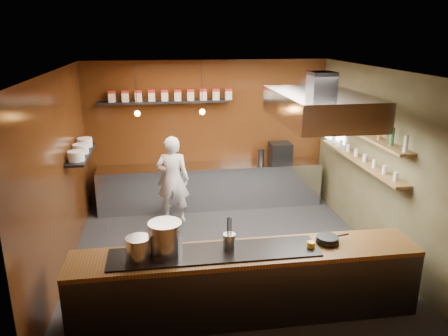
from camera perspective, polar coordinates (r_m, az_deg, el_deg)
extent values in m
plane|color=black|center=(7.38, 0.35, -11.27)|extent=(5.00, 5.00, 0.00)
plane|color=#3C1A0A|center=(9.18, -2.06, 4.56)|extent=(5.00, 0.00, 5.00)
plane|color=#3C1A0A|center=(6.87, -20.69, -1.02)|extent=(0.00, 5.00, 5.00)
plane|color=#433D26|center=(7.57, 19.41, 0.76)|extent=(0.00, 5.00, 5.00)
plane|color=silver|center=(6.49, 0.40, 12.63)|extent=(5.00, 5.00, 0.00)
plane|color=white|center=(8.95, 14.40, 6.31)|extent=(0.00, 1.00, 1.00)
cube|color=silver|center=(9.16, -1.75, -2.31)|extent=(4.60, 0.65, 0.90)
cube|color=#38383D|center=(5.80, 2.90, -15.04)|extent=(4.40, 0.70, 0.86)
cube|color=brown|center=(5.57, 2.97, -11.04)|extent=(4.40, 0.72, 0.06)
cube|color=black|center=(5.49, -1.19, -10.99)|extent=(2.60, 0.55, 0.02)
cube|color=black|center=(8.85, -7.86, 8.55)|extent=(2.60, 0.26, 0.04)
cube|color=black|center=(7.77, -18.15, 1.68)|extent=(0.30, 1.40, 0.04)
cube|color=brown|center=(7.66, 17.64, 4.37)|extent=(0.26, 2.80, 0.04)
cube|color=brown|center=(7.77, 17.32, 1.00)|extent=(0.26, 2.80, 0.04)
cube|color=#38383D|center=(6.46, 12.65, 10.86)|extent=(0.35, 0.35, 0.30)
cube|color=silver|center=(6.51, 12.45, 7.80)|extent=(1.20, 2.00, 0.40)
cube|color=white|center=(6.54, 12.33, 5.99)|extent=(1.00, 1.80, 0.02)
cylinder|color=black|center=(8.16, -11.44, 10.11)|extent=(0.01, 0.01, 0.90)
sphere|color=orange|center=(8.23, -11.25, 7.00)|extent=(0.10, 0.10, 0.10)
cylinder|color=black|center=(8.19, -2.90, 10.45)|extent=(0.01, 0.01, 0.90)
sphere|color=orange|center=(8.26, -2.85, 7.35)|extent=(0.10, 0.10, 0.10)
cube|color=beige|center=(8.88, -14.43, 8.88)|extent=(0.13, 0.13, 0.17)
cube|color=#A41C14|center=(8.87, -14.48, 9.58)|extent=(0.13, 0.13, 0.05)
cube|color=beige|center=(8.86, -12.77, 8.98)|extent=(0.13, 0.13, 0.17)
cube|color=#A41C14|center=(8.85, -12.81, 9.68)|extent=(0.13, 0.13, 0.05)
cube|color=beige|center=(8.85, -11.10, 9.07)|extent=(0.13, 0.13, 0.17)
cube|color=#A41C14|center=(8.83, -11.14, 9.77)|extent=(0.13, 0.13, 0.05)
cube|color=beige|center=(8.84, -9.42, 9.15)|extent=(0.13, 0.13, 0.17)
cube|color=#A41C14|center=(8.82, -9.46, 9.86)|extent=(0.13, 0.13, 0.05)
cube|color=beige|center=(8.84, -7.75, 9.23)|extent=(0.13, 0.13, 0.17)
cube|color=#A41C14|center=(8.82, -7.78, 9.93)|extent=(0.14, 0.13, 0.05)
cube|color=beige|center=(8.85, -6.07, 9.29)|extent=(0.13, 0.13, 0.17)
cube|color=#A41C14|center=(8.83, -6.09, 10.00)|extent=(0.14, 0.13, 0.05)
cube|color=beige|center=(8.86, -4.40, 9.35)|extent=(0.13, 0.13, 0.17)
cube|color=#A41C14|center=(8.85, -4.42, 10.06)|extent=(0.14, 0.13, 0.05)
cube|color=beige|center=(8.88, -2.73, 9.40)|extent=(0.13, 0.13, 0.17)
cube|color=#A41C14|center=(8.87, -2.74, 10.11)|extent=(0.14, 0.13, 0.05)
cube|color=beige|center=(8.91, -1.08, 9.45)|extent=(0.13, 0.13, 0.17)
cube|color=#A41C14|center=(8.90, -1.08, 10.15)|extent=(0.14, 0.13, 0.05)
cube|color=beige|center=(8.95, 0.57, 9.48)|extent=(0.13, 0.13, 0.17)
cube|color=#A41C14|center=(8.94, 0.57, 10.18)|extent=(0.14, 0.13, 0.05)
cylinder|color=white|center=(7.32, -18.75, 1.49)|extent=(0.26, 0.26, 0.16)
cylinder|color=white|center=(7.74, -18.22, 2.40)|extent=(0.26, 0.26, 0.16)
cylinder|color=white|center=(8.18, -17.73, 3.21)|extent=(0.26, 0.26, 0.16)
cylinder|color=silver|center=(6.52, 22.65, 2.92)|extent=(0.06, 0.06, 0.24)
cylinder|color=#2D5933|center=(6.83, 21.09, 3.71)|extent=(0.06, 0.06, 0.24)
cylinder|color=#8C601E|center=(7.14, 19.66, 4.43)|extent=(0.06, 0.06, 0.24)
cylinder|color=silver|center=(7.47, 18.35, 5.09)|extent=(0.06, 0.06, 0.24)
cylinder|color=#2D5933|center=(7.79, 17.14, 5.69)|extent=(0.06, 0.06, 0.24)
cylinder|color=#8C601E|center=(8.12, 16.04, 6.23)|extent=(0.06, 0.06, 0.24)
cylinder|color=silver|center=(8.45, 15.01, 6.74)|extent=(0.06, 0.06, 0.24)
cylinder|color=#2D5933|center=(8.79, 14.06, 7.20)|extent=(0.06, 0.06, 0.24)
cylinder|color=silver|center=(6.78, 21.51, -1.05)|extent=(0.07, 0.07, 0.13)
cylinder|color=silver|center=(7.05, 20.21, -0.22)|extent=(0.07, 0.07, 0.13)
cylinder|color=silver|center=(7.33, 19.01, 0.55)|extent=(0.07, 0.07, 0.13)
cylinder|color=silver|center=(7.61, 17.90, 1.26)|extent=(0.07, 0.07, 0.13)
cylinder|color=silver|center=(7.89, 16.87, 1.92)|extent=(0.07, 0.07, 0.13)
cylinder|color=silver|center=(8.18, 15.91, 2.54)|extent=(0.07, 0.07, 0.13)
cylinder|color=silver|center=(8.47, 15.02, 3.11)|extent=(0.07, 0.07, 0.13)
cylinder|color=silver|center=(8.76, 14.18, 3.64)|extent=(0.07, 0.07, 0.13)
cylinder|color=#BABCC1|center=(5.43, -7.67, -9.00)|extent=(0.53, 0.53, 0.40)
cylinder|color=silver|center=(5.36, -11.12, -10.26)|extent=(0.38, 0.38, 0.28)
cylinder|color=#B1B3B8|center=(5.51, 0.69, -9.57)|extent=(0.16, 0.16, 0.20)
cylinder|color=black|center=(5.87, 13.35, -9.19)|extent=(0.30, 0.30, 0.04)
cylinder|color=black|center=(5.85, 13.37, -8.86)|extent=(0.28, 0.28, 0.04)
cylinder|color=black|center=(5.98, 15.25, -8.45)|extent=(0.18, 0.06, 0.02)
cylinder|color=yellow|center=(5.69, 11.28, -9.86)|extent=(0.13, 0.13, 0.09)
cube|color=black|center=(9.20, 7.34, 1.98)|extent=(0.44, 0.42, 0.43)
imported|color=white|center=(8.35, -6.71, -1.51)|extent=(0.68, 0.50, 1.70)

